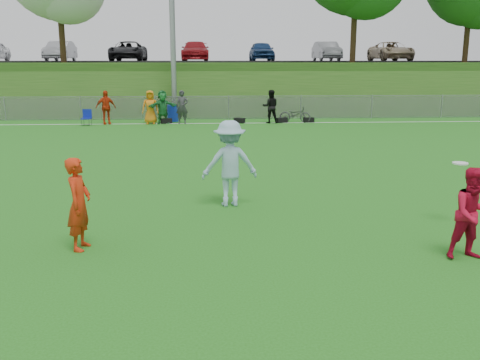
{
  "coord_description": "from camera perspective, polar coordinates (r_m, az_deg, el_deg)",
  "views": [
    {
      "loc": [
        -1.2,
        -9.45,
        3.22
      ],
      "look_at": [
        -0.58,
        0.5,
        0.96
      ],
      "focal_mm": 40.0,
      "sensor_mm": 36.0,
      "label": 1
    }
  ],
  "objects": [
    {
      "name": "camp_chair",
      "position": [
        27.75,
        -16.06,
        6.09
      ],
      "size": [
        0.48,
        0.49,
        0.8
      ],
      "rotation": [
        0.0,
        0.0,
        -0.08
      ],
      "color": "#0D1C96",
      "rests_on": "ground"
    },
    {
      "name": "ground",
      "position": [
        10.06,
        3.5,
        -5.95
      ],
      "size": [
        120.0,
        120.0,
        0.0
      ],
      "primitive_type": "plane",
      "color": "#206214",
      "rests_on": "ground"
    },
    {
      "name": "bicycle",
      "position": [
        28.17,
        5.91,
        6.99
      ],
      "size": [
        1.7,
        1.0,
        0.84
      ],
      "primitive_type": "imported",
      "rotation": [
        0.0,
        0.0,
        1.27
      ],
      "color": "#323235",
      "rests_on": "ground"
    },
    {
      "name": "parking_lot",
      "position": [
        42.47,
        -1.97,
        12.52
      ],
      "size": [
        120.0,
        12.0,
        0.1
      ],
      "primitive_type": "cube",
      "color": "black",
      "rests_on": "berm"
    },
    {
      "name": "spectator_row",
      "position": [
        27.6,
        -6.78,
        7.74
      ],
      "size": [
        9.34,
        1.0,
        1.69
      ],
      "color": "red",
      "rests_on": "ground"
    },
    {
      "name": "gear_bags",
      "position": [
        27.81,
        1.02,
        6.38
      ],
      "size": [
        7.96,
        0.57,
        0.26
      ],
      "color": "black",
      "rests_on": "ground"
    },
    {
      "name": "fence",
      "position": [
        29.59,
        -1.22,
        7.77
      ],
      "size": [
        58.0,
        0.06,
        1.3
      ],
      "color": "gray",
      "rests_on": "ground"
    },
    {
      "name": "player_red_left",
      "position": [
        9.54,
        -16.81,
        -2.46
      ],
      "size": [
        0.46,
        0.63,
        1.61
      ],
      "primitive_type": "imported",
      "rotation": [
        0.0,
        0.0,
        1.44
      ],
      "color": "red",
      "rests_on": "ground"
    },
    {
      "name": "sideline_far",
      "position": [
        27.66,
        -1.04,
        6.08
      ],
      "size": [
        60.0,
        0.1,
        0.01
      ],
      "primitive_type": "cube",
      "color": "white",
      "rests_on": "ground"
    },
    {
      "name": "frisbee",
      "position": [
        11.34,
        22.43,
        1.67
      ],
      "size": [
        0.3,
        0.3,
        0.03
      ],
      "color": "white",
      "rests_on": "ground"
    },
    {
      "name": "recycling_bin",
      "position": [
        28.64,
        -7.18,
        7.08
      ],
      "size": [
        0.68,
        0.68,
        0.87
      ],
      "primitive_type": "cylinder",
      "rotation": [
        0.0,
        0.0,
        -0.19
      ],
      "color": "#0E29A1",
      "rests_on": "ground"
    },
    {
      "name": "player_red_center",
      "position": [
        9.49,
        23.62,
        -3.34
      ],
      "size": [
        0.78,
        0.62,
        1.53
      ],
      "primitive_type": "imported",
      "rotation": [
        0.0,
        0.0,
        0.06
      ],
      "color": "#B50C29",
      "rests_on": "ground"
    },
    {
      "name": "player_blue",
      "position": [
        11.87,
        -1.11,
        1.77
      ],
      "size": [
        1.31,
        0.84,
        1.92
      ],
      "primitive_type": "imported",
      "rotation": [
        0.0,
        0.0,
        3.25
      ],
      "color": "#92B9CB",
      "rests_on": "ground"
    },
    {
      "name": "car_row",
      "position": [
        41.46,
        -3.6,
        13.56
      ],
      "size": [
        32.04,
        5.18,
        1.44
      ],
      "color": "white",
      "rests_on": "parking_lot"
    },
    {
      "name": "berm",
      "position": [
        40.51,
        -1.88,
        10.32
      ],
      "size": [
        120.0,
        18.0,
        3.0
      ],
      "primitive_type": "cube",
      "color": "#234F16",
      "rests_on": "ground"
    }
  ]
}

